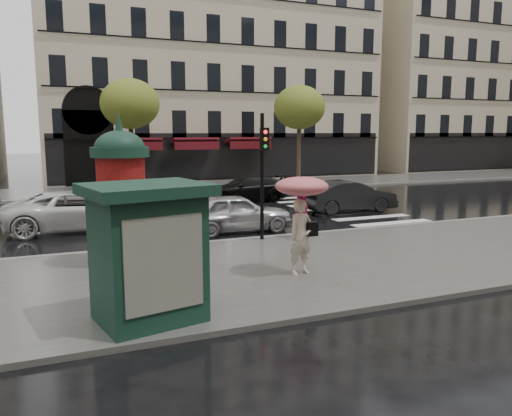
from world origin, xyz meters
name	(u,v)px	position (x,y,z in m)	size (l,w,h in m)	color
ground	(306,262)	(0.00, 0.00, 0.00)	(160.00, 160.00, 0.00)	black
near_sidewalk	(314,264)	(0.00, -0.50, 0.06)	(90.00, 7.00, 0.12)	#474744
far_sidewalk	(163,189)	(0.00, 19.00, 0.06)	(90.00, 6.00, 0.12)	#474744
near_kerb	(263,238)	(0.00, 3.00, 0.07)	(90.00, 0.25, 0.14)	slate
far_kerb	(174,194)	(0.00, 16.00, 0.07)	(90.00, 0.25, 0.14)	slate
zebra_crossing	(322,204)	(6.00, 9.60, 0.01)	(3.60, 11.75, 0.01)	silver
bldg_far_corner	(203,39)	(6.00, 30.00, 11.31)	(26.00, 14.00, 22.90)	#B7A88C
bldg_far_right	(460,58)	(34.00, 30.00, 11.31)	(24.00, 14.00, 22.90)	#B7A88C
tree_far_left	(130,104)	(-2.00, 18.00, 5.17)	(3.40, 3.40, 6.64)	#38281C
tree_far_right	(299,108)	(9.00, 18.00, 5.17)	(3.40, 3.40, 6.64)	#38281C
woman_umbrella	(301,208)	(-0.87, -1.37, 1.76)	(1.29, 1.29, 2.49)	beige
woman_red	(300,216)	(1.05, 2.40, 0.87)	(0.73, 0.57, 1.50)	#B7164A
man_burgundy	(155,234)	(-4.12, 0.28, 1.05)	(0.91, 0.59, 1.87)	#440D1C
morris_column	(122,194)	(-4.79, 1.12, 2.01)	(1.47, 1.47, 3.96)	#143427
traffic_light	(263,164)	(-0.19, 2.62, 2.58)	(0.27, 0.38, 4.05)	black
newsstand	(148,251)	(-4.88, -3.00, 1.43)	(2.44, 2.18, 2.55)	#143427
car_silver	(235,213)	(-0.38, 4.73, 0.70)	(1.66, 4.12, 1.40)	silver
car_darkgrey	(349,196)	(5.95, 7.04, 0.71)	(1.50, 4.30, 1.42)	black
car_white	(80,210)	(-5.54, 7.20, 0.74)	(2.44, 5.30, 1.47)	silver
car_black	(246,189)	(2.90, 12.07, 0.67)	(1.87, 4.59, 1.33)	black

